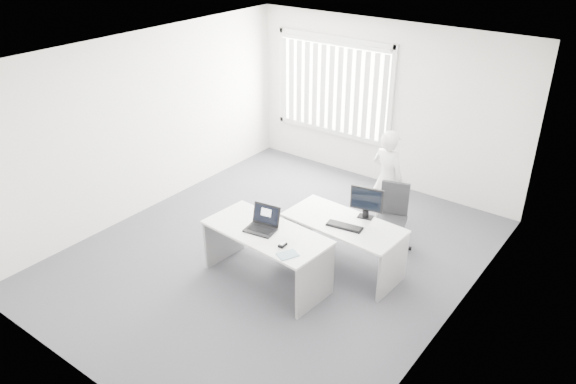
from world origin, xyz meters
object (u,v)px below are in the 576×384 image
Objects in this scene: desk_far at (343,235)px; person at (387,179)px; desk_near at (267,245)px; laptop at (260,221)px; office_chair at (390,227)px; monitor at (366,203)px.

person is (-0.10, 1.39, 0.25)m from desk_far.
desk_near is 1.05× the size of desk_far.
desk_near is 0.36m from laptop.
office_chair is 2.16× the size of monitor.
desk_near is 4.50× the size of laptop.
desk_far is 0.53m from monitor.
desk_far is at bearing 106.77° from person.
desk_near reaches higher than desk_far.
desk_near is 1.10× the size of person.
monitor is (0.27, -1.11, 0.17)m from person.
desk_far is 1.04× the size of person.
monitor is at bearing 115.94° from person.
monitor reaches higher than office_chair.
person is 1.16m from monitor.
person reaches higher than office_chair.
desk_near is 1.42m from monitor.
desk_near is at bearing -138.00° from monitor.
monitor is (0.16, 0.28, 0.42)m from desk_far.
laptop reaches higher than desk_near.
desk_near is at bearing 23.07° from laptop.
person is 2.34m from laptop.
person is at bearing 91.28° from monitor.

